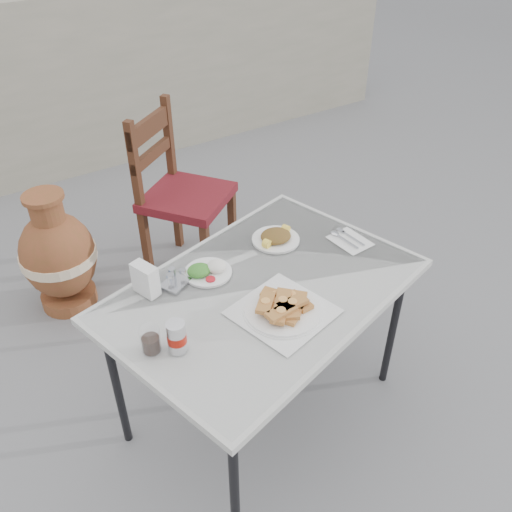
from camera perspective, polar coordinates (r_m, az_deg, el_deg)
ground at (r=2.40m, az=-3.95°, el=-15.85°), size 80.00×80.00×0.00m
cafe_table at (r=1.95m, az=0.81°, el=-4.28°), size 1.25×1.00×0.67m
pide_plate at (r=1.80m, az=2.86°, el=-5.28°), size 0.35×0.35×0.06m
salad_rice_plate at (r=1.97m, az=-5.14°, el=-1.49°), size 0.18×0.18×0.04m
salad_chopped_plate at (r=2.14m, az=2.10°, el=1.97°), size 0.19×0.19×0.04m
soda_can at (r=1.68m, az=-8.35°, el=-8.41°), size 0.06×0.06×0.11m
cola_glass at (r=1.70m, az=-11.03°, el=-8.79°), size 0.06×0.06×0.09m
napkin_holder at (r=1.90m, az=-11.56°, el=-2.42°), size 0.08×0.11×0.12m
condiment_caddy at (r=1.93m, az=-8.49°, el=-2.51°), size 0.12×0.11×0.07m
cutlery_napkin at (r=2.18m, az=9.60°, el=1.75°), size 0.13×0.17×0.01m
chair at (r=2.87m, az=-8.00°, el=6.56°), size 0.57×0.57×0.92m
terracotta_urn at (r=2.85m, az=-20.07°, el=0.03°), size 0.37×0.37×0.65m
back_wall at (r=4.08m, az=-22.90°, el=15.26°), size 6.00×0.25×1.20m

